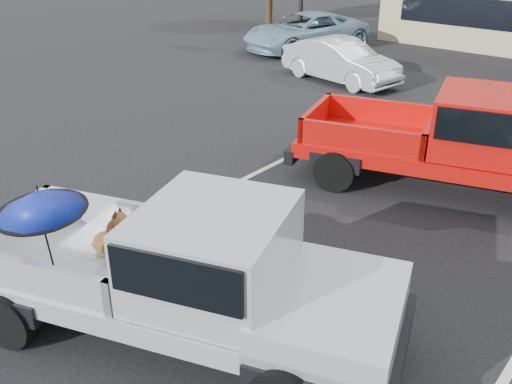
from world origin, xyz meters
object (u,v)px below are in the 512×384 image
at_px(silver_sedan, 341,61).
at_px(blue_suv, 305,32).
at_px(silver_pickup, 196,269).
at_px(red_pickup, 472,139).

distance_m(silver_sedan, blue_suv, 4.89).
bearing_deg(silver_pickup, silver_sedan, 95.17).
bearing_deg(silver_sedan, red_pickup, -120.55).
bearing_deg(red_pickup, silver_pickup, -114.69).
height_order(silver_pickup, silver_sedan, silver_pickup).
xyz_separation_m(red_pickup, blue_suv, (-9.89, 8.66, -0.37)).
bearing_deg(blue_suv, red_pickup, -23.32).
xyz_separation_m(silver_pickup, blue_suv, (-8.96, 15.08, -0.33)).
height_order(silver_pickup, red_pickup, silver_pickup).
relative_size(silver_pickup, silver_sedan, 1.48).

